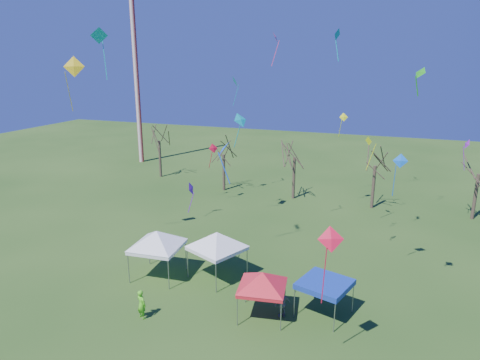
# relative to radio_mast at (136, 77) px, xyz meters

# --- Properties ---
(ground) EXTENTS (140.00, 140.00, 0.00)m
(ground) POSITION_rel_radio_mast_xyz_m (28.00, -34.00, -12.50)
(ground) COLOR #254817
(ground) RESTS_ON ground
(radio_mast) EXTENTS (0.70, 0.70, 25.00)m
(radio_mast) POSITION_rel_radio_mast_xyz_m (0.00, 0.00, 0.00)
(radio_mast) COLOR silver
(radio_mast) RESTS_ON ground
(tree_0) EXTENTS (3.83, 3.83, 8.44)m
(tree_0) POSITION_rel_radio_mast_xyz_m (7.15, -6.62, -6.01)
(tree_0) COLOR #3D2D21
(tree_0) RESTS_ON ground
(tree_1) EXTENTS (3.42, 3.42, 7.54)m
(tree_1) POSITION_rel_radio_mast_xyz_m (17.23, -9.35, -6.71)
(tree_1) COLOR #3D2D21
(tree_1) RESTS_ON ground
(tree_2) EXTENTS (3.71, 3.71, 8.18)m
(tree_2) POSITION_rel_radio_mast_xyz_m (25.63, -9.62, -6.21)
(tree_2) COLOR #3D2D21
(tree_2) RESTS_ON ground
(tree_3) EXTENTS (3.59, 3.59, 7.91)m
(tree_3) POSITION_rel_radio_mast_xyz_m (34.03, -9.96, -6.42)
(tree_3) COLOR #3D2D21
(tree_3) RESTS_ON ground
(tent_white_west) EXTENTS (4.49, 4.49, 3.96)m
(tent_white_west) POSITION_rel_radio_mast_xyz_m (20.75, -30.30, -9.30)
(tent_white_west) COLOR gray
(tent_white_west) RESTS_ON ground
(tent_white_mid) EXTENTS (4.18, 4.18, 3.94)m
(tent_white_mid) POSITION_rel_radio_mast_xyz_m (24.74, -29.04, -9.32)
(tent_white_mid) COLOR gray
(tent_white_mid) RESTS_ON ground
(tent_red) EXTENTS (3.74, 3.74, 3.34)m
(tent_red) POSITION_rel_radio_mast_xyz_m (29.10, -32.52, -9.81)
(tent_red) COLOR gray
(tent_red) RESTS_ON ground
(tent_blue) EXTENTS (3.45, 3.45, 2.17)m
(tent_blue) POSITION_rel_radio_mast_xyz_m (32.51, -31.06, -10.51)
(tent_blue) COLOR gray
(tent_blue) RESTS_ON ground
(person_green) EXTENTS (0.78, 0.64, 1.82)m
(person_green) POSITION_rel_radio_mast_xyz_m (22.47, -35.15, -11.59)
(person_green) COLOR #56D021
(person_green) RESTS_ON ground
(person_grey) EXTENTS (1.02, 1.00, 1.72)m
(person_grey) POSITION_rel_radio_mast_xyz_m (30.26, -32.18, -11.64)
(person_grey) COLOR slate
(person_grey) RESTS_ON ground
(kite_11) EXTENTS (1.53, 1.76, 3.21)m
(kite_11) POSITION_rel_radio_mast_xyz_m (22.30, -17.59, -2.95)
(kite_11) COLOR #0BA0A8
(kite_11) RESTS_ON ground
(kite_24) EXTENTS (0.74, 1.08, 2.57)m
(kite_24) POSITION_rel_radio_mast_xyz_m (26.49, -21.36, 3.90)
(kite_24) COLOR #F03576
(kite_24) RESTS_ON ground
(kite_2) EXTENTS (1.23, 1.41, 3.18)m
(kite_2) POSITION_rel_radio_mast_xyz_m (19.12, -10.49, 0.10)
(kite_2) COLOR #0B8DAC
(kite_2) RESTS_ON ground
(kite_22) EXTENTS (1.02, 1.03, 2.94)m
(kite_22) POSITION_rel_radio_mast_xyz_m (33.55, -15.68, -4.61)
(kite_22) COLOR #C7DB17
(kite_22) RESTS_ON ground
(kite_5) EXTENTS (1.38, 1.07, 3.96)m
(kite_5) POSITION_rel_radio_mast_xyz_m (33.31, -35.91, -5.57)
(kite_5) COLOR red
(kite_5) RESTS_ON ground
(kite_13) EXTENTS (1.03, 1.13, 2.66)m
(kite_13) POSITION_rel_radio_mast_xyz_m (18.06, -14.19, -6.54)
(kite_13) COLOR red
(kite_13) RESTS_ON ground
(kite_18) EXTENTS (0.44, 0.76, 1.87)m
(kite_18) POSITION_rel_radio_mast_xyz_m (31.92, -27.80, 3.67)
(kite_18) COLOR #0C98B9
(kite_18) RESTS_ON ground
(kite_25) EXTENTS (0.78, 0.81, 1.48)m
(kite_25) POSITION_rel_radio_mast_xyz_m (36.49, -30.40, 1.65)
(kite_25) COLOR #1F9717
(kite_25) RESTS_ON ground
(kite_17) EXTENTS (0.98, 0.58, 3.02)m
(kite_17) POSITION_rel_radio_mast_xyz_m (36.09, -24.70, -4.18)
(kite_17) COLOR blue
(kite_17) RESTS_ON ground
(kite_14) EXTENTS (1.49, 1.22, 3.94)m
(kite_14) POSITION_rel_radio_mast_xyz_m (13.81, -28.78, 1.82)
(kite_14) COLOR yellow
(kite_14) RESTS_ON ground
(kite_27) EXTENTS (0.79, 1.03, 2.23)m
(kite_27) POSITION_rel_radio_mast_xyz_m (27.78, -35.16, -1.93)
(kite_27) COLOR blue
(kite_27) RESTS_ON ground
(kite_8) EXTENTS (1.32, 1.36, 3.75)m
(kite_8) POSITION_rel_radio_mast_xyz_m (14.72, -26.86, 3.98)
(kite_8) COLOR #0CB9B1
(kite_8) RESTS_ON ground
(kite_1) EXTENTS (0.51, 0.95, 2.08)m
(kite_1) POSITION_rel_radio_mast_xyz_m (23.24, -29.69, -5.95)
(kite_1) COLOR #7018AD
(kite_1) RESTS_ON ground
(kite_12) EXTENTS (0.61, 1.00, 2.93)m
(kite_12) POSITION_rel_radio_mast_xyz_m (41.71, -11.90, -4.98)
(kite_12) COLOR purple
(kite_12) RESTS_ON ground
(kite_19) EXTENTS (0.93, 0.78, 2.36)m
(kite_19) POSITION_rel_radio_mast_xyz_m (30.82, -11.96, -3.05)
(kite_19) COLOR #F4FF1A
(kite_19) RESTS_ON ground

